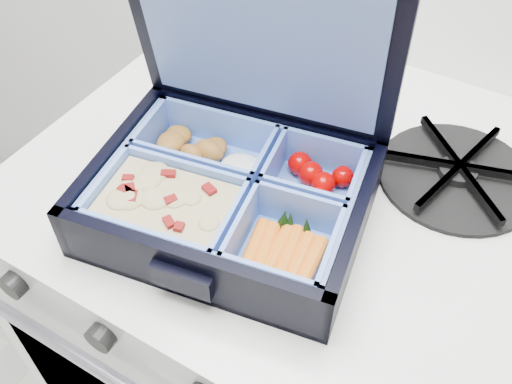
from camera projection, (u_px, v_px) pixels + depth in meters
The scene contains 5 objects.
stove at pixel (287, 335), 0.93m from camera, with size 0.55×0.55×0.82m, color white, non-canonical shape.
bento_box at pixel (230, 197), 0.55m from camera, with size 0.26×0.20×0.06m, color black, non-canonical shape.
burner_grate at pixel (458, 170), 0.60m from camera, with size 0.16×0.16×0.02m, color black.
burner_grate_rear at pixel (216, 47), 0.76m from camera, with size 0.17×0.17×0.02m, color black.
fork at pixel (372, 179), 0.60m from camera, with size 0.02×0.18×0.01m, color silver, non-canonical shape.
Camera 1 is at (-0.22, 1.28, 1.25)m, focal length 40.00 mm.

